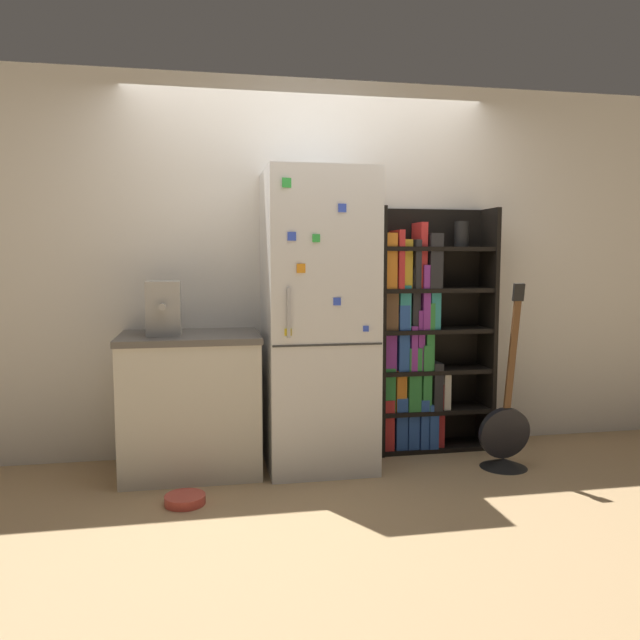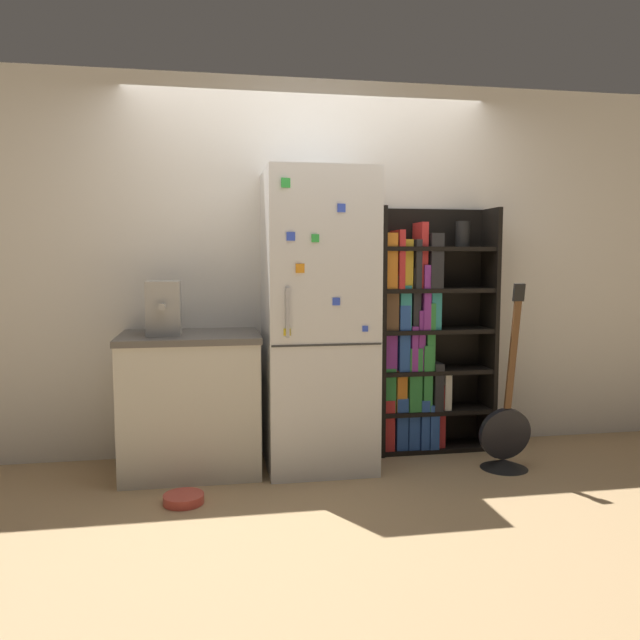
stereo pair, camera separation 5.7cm
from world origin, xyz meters
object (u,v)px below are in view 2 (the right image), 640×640
at_px(refrigerator, 318,321).
at_px(bookshelf, 420,340).
at_px(pet_bowl, 184,498).
at_px(guitar, 505,443).
at_px(espresso_machine, 164,308).

bearing_deg(refrigerator, bookshelf, 14.91).
height_order(bookshelf, pet_bowl, bookshelf).
relative_size(guitar, pet_bowl, 5.32).
bearing_deg(guitar, bookshelf, 128.96).
bearing_deg(bookshelf, pet_bowl, -155.42).
distance_m(bookshelf, pet_bowl, 1.95).
xyz_separation_m(refrigerator, espresso_machine, (-0.98, -0.00, 0.10)).
height_order(guitar, pet_bowl, guitar).
height_order(refrigerator, pet_bowl, refrigerator).
xyz_separation_m(bookshelf, pet_bowl, (-1.63, -0.75, -0.76)).
bearing_deg(pet_bowl, refrigerator, 32.21).
bearing_deg(espresso_machine, refrigerator, 0.03).
relative_size(espresso_machine, guitar, 0.28).
distance_m(refrigerator, pet_bowl, 1.38).
height_order(bookshelf, espresso_machine, bookshelf).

